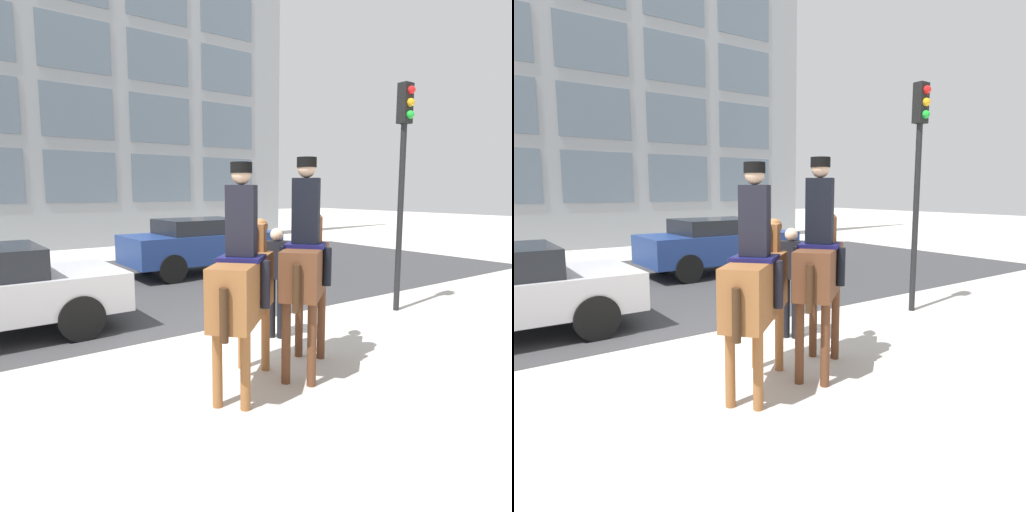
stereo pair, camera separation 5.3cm
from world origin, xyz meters
TOP-DOWN VIEW (x-y plane):
  - ground_plane at (0.00, 0.00)m, footprint 80.00×80.00m
  - road_surface at (0.00, 4.75)m, footprint 23.23×8.50m
  - mounted_horse_lead at (-0.42, -1.65)m, footprint 1.62×1.51m
  - mounted_horse_companion at (0.50, -1.69)m, footprint 1.46×1.28m
  - pedestrian_bystander at (0.99, -0.47)m, footprint 0.66×0.84m
  - street_car_far_lane at (2.84, 5.26)m, footprint 4.32×1.96m
  - traffic_light at (3.93, -0.52)m, footprint 0.24×0.29m

SIDE VIEW (x-z plane):
  - ground_plane at x=0.00m, z-range 0.00..0.00m
  - road_surface at x=0.00m, z-range 0.00..0.01m
  - street_car_far_lane at x=2.84m, z-range 0.06..1.60m
  - pedestrian_bystander at x=0.99m, z-range 0.16..1.90m
  - mounted_horse_lead at x=-0.42m, z-range -0.02..2.59m
  - mounted_horse_companion at x=0.50m, z-range 0.05..2.75m
  - traffic_light at x=3.93m, z-range 0.71..4.95m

